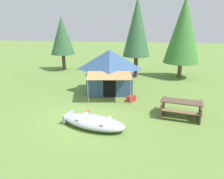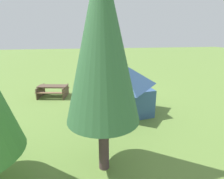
% 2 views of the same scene
% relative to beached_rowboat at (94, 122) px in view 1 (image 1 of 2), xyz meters
% --- Properties ---
extents(ground_plane, '(80.00, 80.00, 0.00)m').
position_rel_beached_rowboat_xyz_m(ground_plane, '(-0.63, 0.89, -0.24)').
color(ground_plane, olive).
extents(beached_rowboat, '(3.16, 1.98, 0.47)m').
position_rel_beached_rowboat_xyz_m(beached_rowboat, '(0.00, 0.00, 0.00)').
color(beached_rowboat, '#A4AAB4').
rests_on(beached_rowboat, ground_plane).
extents(canvas_cabin_tent, '(3.41, 4.15, 2.75)m').
position_rel_beached_rowboat_xyz_m(canvas_cabin_tent, '(-0.15, 5.13, 1.19)').
color(canvas_cabin_tent, '#375786').
rests_on(canvas_cabin_tent, ground_plane).
extents(picnic_table, '(2.19, 1.80, 0.79)m').
position_rel_beached_rowboat_xyz_m(picnic_table, '(3.93, 1.77, 0.26)').
color(picnic_table, brown).
rests_on(picnic_table, ground_plane).
extents(cooler_box, '(0.55, 0.62, 0.31)m').
position_rel_beached_rowboat_xyz_m(cooler_box, '(1.39, 3.50, -0.09)').
color(cooler_box, red).
rests_on(cooler_box, ground_plane).
extents(fuel_can, '(0.29, 0.29, 0.33)m').
position_rel_beached_rowboat_xyz_m(fuel_can, '(-0.52, 0.90, -0.08)').
color(fuel_can, red).
rests_on(fuel_can, ground_plane).
extents(pine_tree_back_left, '(2.16, 2.16, 6.29)m').
position_rel_beached_rowboat_xyz_m(pine_tree_back_left, '(1.34, 9.32, 3.75)').
color(pine_tree_back_left, '#483438').
rests_on(pine_tree_back_left, ground_plane).
extents(pine_tree_back_right, '(2.82, 2.82, 6.37)m').
position_rel_beached_rowboat_xyz_m(pine_tree_back_right, '(4.92, 9.73, 3.56)').
color(pine_tree_back_right, brown).
rests_on(pine_tree_back_right, ground_plane).
extents(pine_tree_far_center, '(2.20, 2.20, 4.87)m').
position_rel_beached_rowboat_xyz_m(pine_tree_far_center, '(-5.54, 11.08, 2.93)').
color(pine_tree_far_center, '#443C33').
rests_on(pine_tree_far_center, ground_plane).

